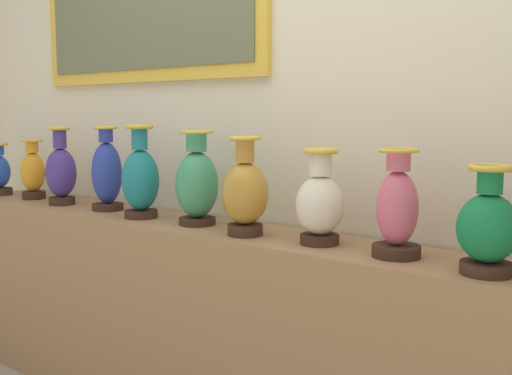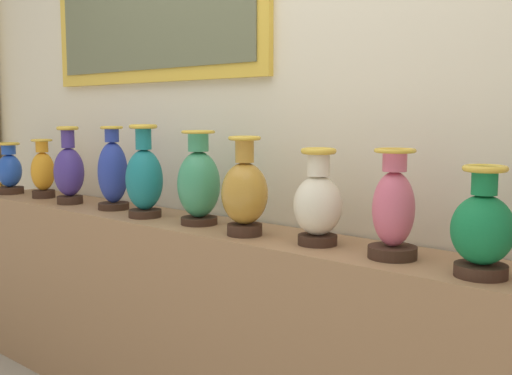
% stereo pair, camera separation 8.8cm
% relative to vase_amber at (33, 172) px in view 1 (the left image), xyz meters
% --- Properties ---
extents(display_shelf, '(3.83, 0.37, 0.89)m').
position_rel_vase_amber_xyz_m(display_shelf, '(1.51, 0.02, -0.58)').
color(display_shelf, '#99704C').
rests_on(display_shelf, ground_plane).
extents(back_wall, '(6.15, 0.14, 2.95)m').
position_rel_vase_amber_xyz_m(back_wall, '(1.49, 0.26, 0.45)').
color(back_wall, beige).
rests_on(back_wall, ground_plane).
extents(vase_amber, '(0.12, 0.12, 0.31)m').
position_rel_vase_amber_xyz_m(vase_amber, '(0.00, 0.00, 0.00)').
color(vase_amber, '#382319').
rests_on(vase_amber, display_shelf).
extents(vase_indigo, '(0.15, 0.15, 0.39)m').
position_rel_vase_amber_xyz_m(vase_indigo, '(0.30, -0.03, 0.02)').
color(vase_indigo, '#382319').
rests_on(vase_indigo, display_shelf).
extents(vase_cobalt, '(0.14, 0.14, 0.39)m').
position_rel_vase_amber_xyz_m(vase_cobalt, '(0.62, 0.01, 0.03)').
color(vase_cobalt, '#382319').
rests_on(vase_cobalt, display_shelf).
extents(vase_teal, '(0.16, 0.16, 0.40)m').
position_rel_vase_amber_xyz_m(vase_teal, '(0.91, -0.03, 0.03)').
color(vase_teal, '#382319').
rests_on(vase_teal, display_shelf).
extents(vase_jade, '(0.17, 0.17, 0.38)m').
position_rel_vase_amber_xyz_m(vase_jade, '(1.21, 0.00, 0.03)').
color(vase_jade, '#382319').
rests_on(vase_jade, display_shelf).
extents(vase_ochre, '(0.17, 0.17, 0.37)m').
position_rel_vase_amber_xyz_m(vase_ochre, '(1.51, -0.04, 0.02)').
color(vase_ochre, '#382319').
rests_on(vase_ochre, display_shelf).
extents(vase_ivory, '(0.17, 0.17, 0.33)m').
position_rel_vase_amber_xyz_m(vase_ivory, '(1.81, -0.00, 0.00)').
color(vase_ivory, '#382319').
rests_on(vase_ivory, display_shelf).
extents(vase_rose, '(0.15, 0.15, 0.34)m').
position_rel_vase_amber_xyz_m(vase_rose, '(2.10, -0.01, 0.01)').
color(vase_rose, '#382319').
rests_on(vase_rose, display_shelf).
extents(vase_emerald, '(0.17, 0.17, 0.31)m').
position_rel_vase_amber_xyz_m(vase_emerald, '(2.39, -0.05, -0.01)').
color(vase_emerald, '#382319').
rests_on(vase_emerald, display_shelf).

